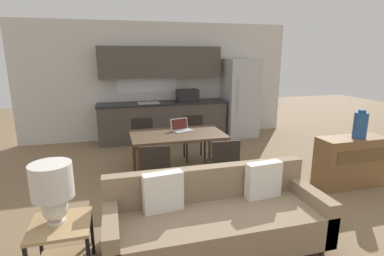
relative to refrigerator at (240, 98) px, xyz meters
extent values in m
plane|color=#7F6647|center=(-1.90, -4.21, -0.93)|extent=(20.00, 20.00, 0.00)
cube|color=silver|center=(-1.90, 0.42, 0.42)|extent=(6.40, 0.06, 2.70)
cube|color=white|center=(-2.21, 0.38, 0.65)|extent=(1.40, 0.01, 0.97)
cube|color=#4C443D|center=(-1.90, 0.08, -0.50)|extent=(2.93, 0.62, 0.86)
cube|color=#232326|center=(-1.90, 0.08, -0.05)|extent=(2.96, 0.65, 0.04)
cube|color=#B2B5B7|center=(-2.24, 0.03, -0.03)|extent=(0.48, 0.36, 0.01)
cylinder|color=#B7BABC|center=(-2.24, 0.20, 0.09)|extent=(0.02, 0.02, 0.24)
cube|color=#4C443D|center=(-1.90, 0.22, 0.87)|extent=(2.79, 0.34, 0.70)
cube|color=black|center=(-1.33, 0.03, 0.11)|extent=(0.48, 0.36, 0.28)
cube|color=#B7BABC|center=(0.00, 0.00, 0.00)|extent=(0.75, 0.74, 1.87)
cylinder|color=silver|center=(-0.23, -0.39, 0.09)|extent=(0.02, 0.02, 0.84)
cube|color=brown|center=(-2.05, -2.13, -0.23)|extent=(1.49, 0.89, 0.04)
cylinder|color=brown|center=(-2.73, -2.52, -0.59)|extent=(0.05, 0.05, 0.69)
cylinder|color=brown|center=(-1.36, -2.52, -0.59)|extent=(0.05, 0.05, 0.69)
cylinder|color=brown|center=(-2.73, -1.75, -0.59)|extent=(0.05, 0.05, 0.69)
cylinder|color=brown|center=(-1.36, -1.75, -0.59)|extent=(0.05, 0.05, 0.69)
cylinder|color=#3D2D1E|center=(-1.09, -4.52, -0.88)|extent=(0.05, 0.05, 0.10)
cylinder|color=#3D2D1E|center=(-3.09, -3.88, -0.88)|extent=(0.05, 0.05, 0.10)
cylinder|color=#3D2D1E|center=(-1.09, -3.88, -0.88)|extent=(0.05, 0.05, 0.10)
cube|color=#847056|center=(-2.09, -4.20, -0.66)|extent=(2.21, 0.80, 0.34)
cube|color=#847056|center=(-2.09, -3.87, -0.48)|extent=(2.21, 0.14, 0.71)
cube|color=#847056|center=(-3.12, -4.20, -0.59)|extent=(0.14, 0.80, 0.48)
cube|color=#847056|center=(-1.06, -4.20, -0.59)|extent=(0.14, 0.80, 0.48)
cube|color=silver|center=(-2.61, -4.00, -0.29)|extent=(0.41, 0.16, 0.40)
cube|color=silver|center=(-1.50, -4.00, -0.29)|extent=(0.41, 0.16, 0.40)
cube|color=tan|center=(-3.55, -4.12, -0.43)|extent=(0.51, 0.51, 0.03)
cube|color=black|center=(-3.79, -3.88, -0.69)|extent=(0.03, 0.03, 0.49)
cube|color=black|center=(-3.32, -3.88, -0.69)|extent=(0.03, 0.03, 0.49)
cylinder|color=silver|center=(-3.59, -4.08, -0.41)|extent=(0.16, 0.16, 0.02)
sphere|color=silver|center=(-3.59, -4.08, -0.29)|extent=(0.22, 0.22, 0.22)
cylinder|color=beige|center=(-3.59, -4.08, -0.02)|extent=(0.36, 0.36, 0.31)
cube|color=brown|center=(0.41, -3.19, -0.55)|extent=(1.04, 0.40, 0.76)
cube|color=brown|center=(0.41, -3.39, -0.40)|extent=(0.83, 0.01, 0.18)
cylinder|color=#234C84|center=(0.48, -3.23, 0.02)|extent=(0.19, 0.19, 0.38)
cylinder|color=#234C84|center=(0.48, -3.23, 0.23)|extent=(0.11, 0.11, 0.04)
cube|color=black|center=(-1.57, -1.44, -0.51)|extent=(0.46, 0.46, 0.04)
cube|color=black|center=(-1.55, -1.25, -0.30)|extent=(0.40, 0.07, 0.38)
cylinder|color=black|center=(-1.75, -1.60, -0.73)|extent=(0.03, 0.03, 0.41)
cylinder|color=black|center=(-1.41, -1.63, -0.73)|extent=(0.03, 0.03, 0.41)
cylinder|color=black|center=(-1.72, -1.26, -0.73)|extent=(0.03, 0.03, 0.41)
cylinder|color=black|center=(-1.38, -1.29, -0.73)|extent=(0.03, 0.03, 0.41)
cube|color=black|center=(-2.52, -1.44, -0.51)|extent=(0.42, 0.42, 0.04)
cube|color=black|center=(-2.53, -1.25, -0.30)|extent=(0.40, 0.03, 0.38)
cylinder|color=black|center=(-2.69, -1.61, -0.73)|extent=(0.03, 0.03, 0.41)
cylinder|color=black|center=(-2.35, -1.61, -0.73)|extent=(0.03, 0.03, 0.41)
cylinder|color=black|center=(-2.69, -1.27, -0.73)|extent=(0.03, 0.03, 0.41)
cylinder|color=black|center=(-2.35, -1.27, -0.73)|extent=(0.03, 0.03, 0.41)
cube|color=black|center=(-1.57, -2.88, -0.51)|extent=(0.43, 0.43, 0.04)
cube|color=black|center=(-1.57, -3.08, -0.30)|extent=(0.40, 0.04, 0.38)
cylinder|color=black|center=(-1.39, -2.72, -0.73)|extent=(0.03, 0.03, 0.41)
cylinder|color=black|center=(-1.73, -2.71, -0.73)|extent=(0.03, 0.03, 0.41)
cylinder|color=black|center=(-1.40, -3.06, -0.73)|extent=(0.03, 0.03, 0.41)
cylinder|color=black|center=(-1.74, -3.05, -0.73)|extent=(0.03, 0.03, 0.41)
cube|color=black|center=(-2.52, -2.86, -0.51)|extent=(0.47, 0.47, 0.04)
cube|color=black|center=(-2.55, -3.05, -0.30)|extent=(0.40, 0.08, 0.38)
cylinder|color=black|center=(-2.33, -2.71, -0.73)|extent=(0.03, 0.03, 0.41)
cylinder|color=black|center=(-2.67, -2.67, -0.73)|extent=(0.03, 0.03, 0.41)
cylinder|color=black|center=(-2.38, -3.05, -0.73)|extent=(0.03, 0.03, 0.41)
cylinder|color=black|center=(-2.71, -3.01, -0.73)|extent=(0.03, 0.03, 0.41)
cube|color=#B7BABC|center=(-1.93, -2.02, -0.20)|extent=(0.37, 0.30, 0.02)
cube|color=#B7BABC|center=(-1.96, -1.90, -0.11)|extent=(0.32, 0.14, 0.20)
cube|color=#4C1914|center=(-1.96, -1.91, -0.11)|extent=(0.29, 0.12, 0.17)
camera|label=1|loc=(-3.05, -6.71, 1.04)|focal=28.00mm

